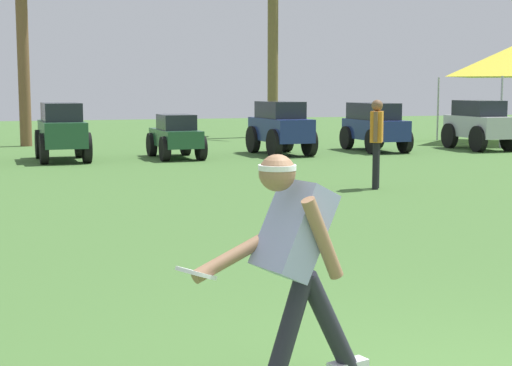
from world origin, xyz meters
name	(u,v)px	position (x,y,z in m)	size (l,w,h in m)	color
frisbee_thrower	(295,259)	(-0.84, 0.80, 0.79)	(1.15, 0.48, 1.40)	#23232D
frisbee_in_flight	(196,273)	(-1.41, 0.84, 0.74)	(0.31, 0.32, 0.10)	white
teammate_near_sideline	(377,135)	(3.78, 9.01, 0.94)	(0.35, 0.46, 1.56)	black
parked_car_slot_c	(62,130)	(-1.07, 16.17, 0.74)	(1.21, 2.37, 1.40)	#235133
parked_car_slot_d	(176,136)	(1.70, 15.98, 0.56)	(1.14, 2.22, 1.10)	#235133
parked_car_slot_e	(280,126)	(4.57, 16.21, 0.74)	(1.26, 2.39, 1.40)	navy
parked_car_slot_f	(375,125)	(7.46, 16.48, 0.72)	(1.14, 2.40, 1.34)	navy
parked_car_slot_g	(479,124)	(10.53, 16.03, 0.74)	(1.25, 2.39, 1.40)	#B7BABF
palm_tree_left_of_centre	(23,36)	(-1.77, 21.39, 3.28)	(3.50, 3.92, 5.34)	brown
palm_tree_right_of_centre	(273,32)	(6.82, 23.38, 3.72)	(3.51, 3.34, 6.40)	brown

